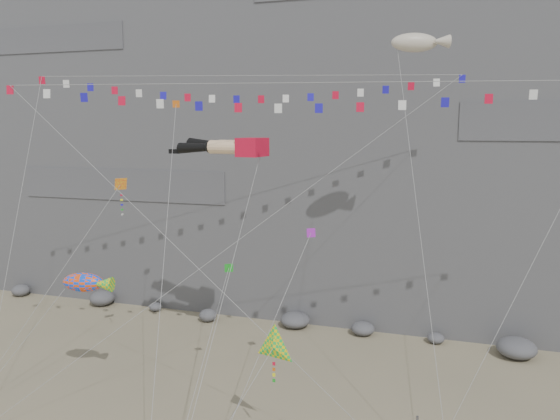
% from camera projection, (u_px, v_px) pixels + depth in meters
% --- Properties ---
extents(cliff, '(80.00, 28.00, 50.00)m').
position_uv_depth(cliff, '(335.00, 57.00, 58.71)').
color(cliff, slate).
rests_on(cliff, ground).
extents(talus_boulders, '(60.00, 3.00, 1.20)m').
position_uv_depth(talus_boulders, '(295.00, 321.00, 48.24)').
color(talus_boulders, slate).
rests_on(talus_boulders, ground).
extents(legs_kite, '(7.36, 16.11, 21.71)m').
position_uv_depth(legs_kite, '(227.00, 147.00, 36.83)').
color(legs_kite, red).
rests_on(legs_kite, ground).
extents(flag_banner_upper, '(29.27, 19.03, 28.23)m').
position_uv_depth(flag_banner_upper, '(248.00, 76.00, 39.08)').
color(flag_banner_upper, red).
rests_on(flag_banner_upper, ground).
extents(flag_banner_lower, '(35.35, 9.49, 22.72)m').
position_uv_depth(flag_banner_lower, '(299.00, 83.00, 31.87)').
color(flag_banner_lower, red).
rests_on(flag_banner_lower, ground).
extents(harlequin_kite, '(7.55, 8.80, 17.08)m').
position_uv_depth(harlequin_kite, '(120.00, 185.00, 37.11)').
color(harlequin_kite, red).
rests_on(harlequin_kite, ground).
extents(fish_windsock, '(7.65, 5.59, 10.54)m').
position_uv_depth(fish_windsock, '(83.00, 282.00, 34.77)').
color(fish_windsock, '#FF480D').
rests_on(fish_windsock, ground).
extents(delta_kite, '(4.07, 8.04, 9.90)m').
position_uv_depth(delta_kite, '(273.00, 347.00, 28.87)').
color(delta_kite, yellow).
rests_on(delta_kite, ground).
extents(blimp_windsock, '(5.56, 13.09, 25.88)m').
position_uv_depth(blimp_windsock, '(414.00, 43.00, 34.67)').
color(blimp_windsock, beige).
rests_on(blimp_windsock, ground).
extents(small_kite_a, '(5.53, 13.94, 23.79)m').
position_uv_depth(small_kite_a, '(175.00, 112.00, 37.13)').
color(small_kite_a, '#D95F12').
rests_on(small_kite_a, ground).
extents(small_kite_b, '(3.53, 10.59, 15.14)m').
position_uv_depth(small_kite_b, '(310.00, 236.00, 33.19)').
color(small_kite_b, purple).
rests_on(small_kite_b, ground).
extents(small_kite_c, '(1.87, 11.64, 14.00)m').
position_uv_depth(small_kite_c, '(228.00, 270.00, 34.54)').
color(small_kite_c, green).
rests_on(small_kite_c, ground).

